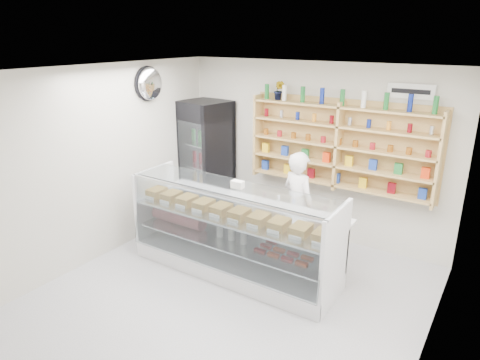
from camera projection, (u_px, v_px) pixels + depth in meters
The scene contains 8 objects.
room at pixel (220, 199), 4.85m from camera, with size 5.00×5.00×5.00m.
display_counter at pixel (234, 248), 5.95m from camera, with size 2.96×0.88×1.29m.
shop_worker at pixel (298, 205), 6.25m from camera, with size 0.59×0.39×1.61m, color white.
drinks_cooler at pixel (206, 160), 7.61m from camera, with size 0.87×0.85×2.10m.
wall_shelving at pixel (339, 146), 6.38m from camera, with size 2.84×0.28×1.33m.
potted_plant at pixel (279, 90), 6.67m from camera, with size 0.16×0.13×0.30m, color #1E6626.
security_mirror at pixel (150, 84), 6.58m from camera, with size 0.15×0.50×0.50m, color silver.
wall_sign at pixel (411, 91), 5.74m from camera, with size 0.62×0.03×0.20m, color white.
Camera 1 is at (2.66, -3.65, 3.18)m, focal length 32.00 mm.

